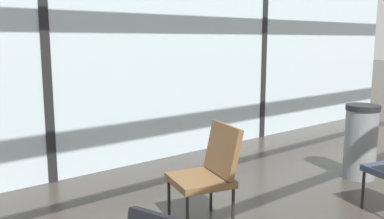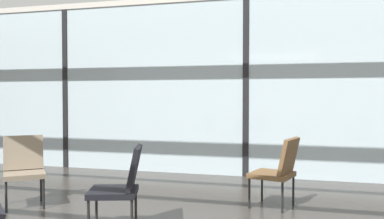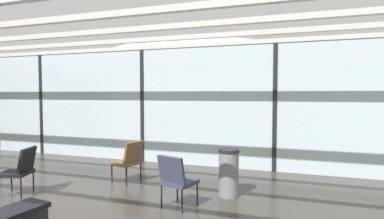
% 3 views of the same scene
% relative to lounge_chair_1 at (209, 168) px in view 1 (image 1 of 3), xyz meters
% --- Properties ---
extents(glass_curtain_wall, '(14.00, 0.08, 3.04)m').
position_rel_lounge_chair_1_xyz_m(glass_curtain_wall, '(-0.70, 1.93, 1.03)').
color(glass_curtain_wall, silver).
rests_on(glass_curtain_wall, ground).
extents(window_mullion_1, '(0.10, 0.12, 3.04)m').
position_rel_lounge_chair_1_xyz_m(window_mullion_1, '(-0.70, 1.93, 1.03)').
color(window_mullion_1, black).
rests_on(window_mullion_1, ground).
extents(window_mullion_2, '(0.10, 0.12, 3.04)m').
position_rel_lounge_chair_1_xyz_m(window_mullion_2, '(2.80, 1.93, 1.03)').
color(window_mullion_2, black).
rests_on(window_mullion_2, ground).
extents(lounge_chair_1, '(0.63, 0.60, 0.87)m').
position_rel_lounge_chair_1_xyz_m(lounge_chair_1, '(0.00, 0.00, 0.00)').
color(lounge_chair_1, brown).
rests_on(lounge_chair_1, ground).
extents(trash_bin, '(0.38, 0.38, 0.86)m').
position_rel_lounge_chair_1_xyz_m(trash_bin, '(2.15, -0.19, -0.06)').
color(trash_bin, slate).
rests_on(trash_bin, ground).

